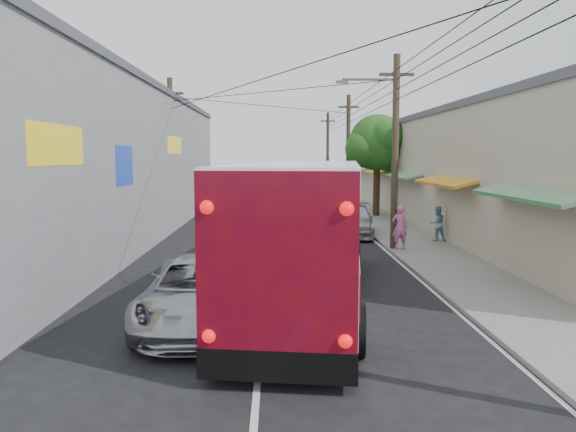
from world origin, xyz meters
name	(u,v)px	position (x,y,z in m)	size (l,w,h in m)	color
ground	(258,371)	(0.00, 0.00, 0.00)	(120.00, 120.00, 0.00)	black
sidewalk	(390,228)	(6.50, 20.00, 0.06)	(3.00, 80.00, 0.12)	slate
building_right	(462,170)	(10.99, 22.00, 3.15)	(7.09, 40.00, 6.25)	#B1A28D
building_left	(97,162)	(-8.50, 18.00, 3.65)	(7.20, 36.00, 7.25)	gray
utility_poles	(328,152)	(3.13, 20.33, 4.13)	(11.80, 45.28, 8.00)	#473828
street_tree	(378,144)	(6.87, 26.02, 4.67)	(4.40, 4.00, 6.60)	#3F2B19
coach_bus	(308,228)	(1.21, 5.49, 1.94)	(4.41, 13.23, 3.75)	white
jeepney	(202,292)	(-1.40, 2.90, 0.78)	(2.59, 5.63, 1.56)	#ABABB2
parked_suv	(352,220)	(4.11, 17.64, 0.75)	(2.11, 5.20, 1.51)	#AAAAB3
parked_car_mid	(341,207)	(4.53, 26.00, 0.65)	(1.54, 3.82, 1.30)	black
parked_car_far	(320,198)	(3.80, 33.71, 0.69)	(1.46, 4.20, 1.38)	black
pedestrian_near	(400,227)	(5.40, 12.77, 1.03)	(0.66, 0.43, 1.81)	#CC6C9F
pedestrian_far	(437,223)	(7.60, 15.02, 0.91)	(0.77, 0.60, 1.57)	#839CBF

